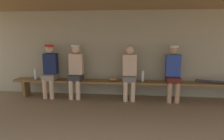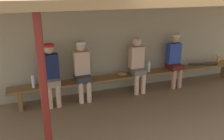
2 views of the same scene
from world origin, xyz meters
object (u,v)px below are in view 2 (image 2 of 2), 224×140
(player_in_white, at_px, (51,72))
(water_bottle_orange, at_px, (33,82))
(player_middle, at_px, (82,68))
(water_bottle_green, at_px, (149,67))
(bench, at_px, (139,76))
(player_leftmost, at_px, (174,58))
(player_in_red, at_px, (137,63))
(baseball_bat, at_px, (203,64))
(baseball_glove_worn, at_px, (122,74))
(support_post, at_px, (45,100))
(water_bottle_blue, at_px, (218,59))

(player_in_white, distance_m, water_bottle_orange, 0.42)
(player_middle, height_order, water_bottle_green, player_middle)
(player_in_white, bearing_deg, bench, -0.10)
(bench, relative_size, player_leftmost, 4.46)
(player_in_red, xyz_separation_m, baseball_bat, (1.98, -0.00, -0.24))
(player_in_red, bearing_deg, player_in_white, 179.99)
(player_middle, height_order, baseball_glove_worn, player_middle)
(support_post, xyz_separation_m, player_in_white, (0.31, 2.10, -0.35))
(bench, xyz_separation_m, player_middle, (-1.40, 0.00, 0.36))
(water_bottle_green, bearing_deg, player_middle, -179.45)
(water_bottle_blue, height_order, water_bottle_green, water_bottle_green)
(player_leftmost, distance_m, water_bottle_orange, 3.45)
(water_bottle_green, distance_m, baseball_bat, 1.66)
(support_post, height_order, water_bottle_green, support_post)
(player_leftmost, xyz_separation_m, player_in_red, (-1.04, -0.00, -0.02))
(water_bottle_orange, xyz_separation_m, baseball_bat, (4.39, 0.03, -0.10))
(water_bottle_blue, bearing_deg, support_post, -156.20)
(water_bottle_green, height_order, baseball_glove_worn, water_bottle_green)
(player_in_white, height_order, water_bottle_orange, player_in_white)
(player_leftmost, distance_m, water_bottle_blue, 1.46)
(support_post, distance_m, player_leftmost, 3.99)
(player_middle, bearing_deg, bench, -0.15)
(bench, bearing_deg, player_leftmost, 0.21)
(water_bottle_blue, relative_size, baseball_bat, 0.30)
(water_bottle_green, xyz_separation_m, baseball_bat, (1.66, -0.02, -0.09))
(support_post, height_order, bench, support_post)
(player_in_white, relative_size, baseball_bat, 1.72)
(player_in_white, xyz_separation_m, water_bottle_orange, (-0.39, -0.04, -0.16))
(support_post, height_order, player_in_red, support_post)
(support_post, height_order, player_middle, support_post)
(water_bottle_blue, distance_m, baseball_glove_worn, 2.89)
(player_middle, bearing_deg, player_in_red, -0.02)
(water_bottle_orange, bearing_deg, baseball_glove_worn, 0.85)
(player_in_white, distance_m, baseball_glove_worn, 1.63)
(support_post, height_order, water_bottle_orange, support_post)
(bench, xyz_separation_m, baseball_bat, (1.93, -0.00, 0.11))
(water_bottle_blue, bearing_deg, player_in_white, -179.73)
(player_in_red, height_order, baseball_glove_worn, player_in_red)
(support_post, distance_m, water_bottle_blue, 5.29)
(bench, distance_m, water_bottle_green, 0.34)
(player_middle, distance_m, water_bottle_green, 1.68)
(support_post, relative_size, baseball_bat, 2.81)
(baseball_bat, bearing_deg, water_bottle_orange, -163.55)
(water_bottle_blue, bearing_deg, player_leftmost, -179.17)
(player_middle, xyz_separation_m, player_in_red, (1.35, -0.00, -0.02))
(water_bottle_blue, relative_size, baseball_glove_worn, 0.98)
(support_post, relative_size, bench, 0.37)
(support_post, bearing_deg, player_in_red, 42.06)
(water_bottle_blue, bearing_deg, baseball_glove_worn, -179.46)
(player_middle, relative_size, player_in_white, 1.00)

